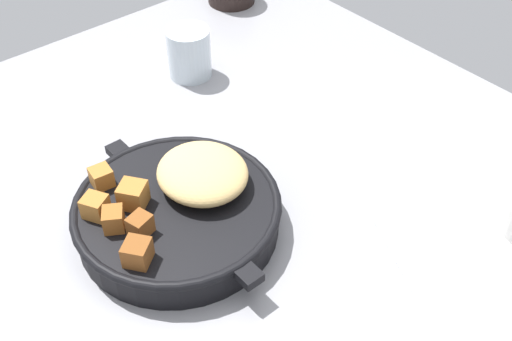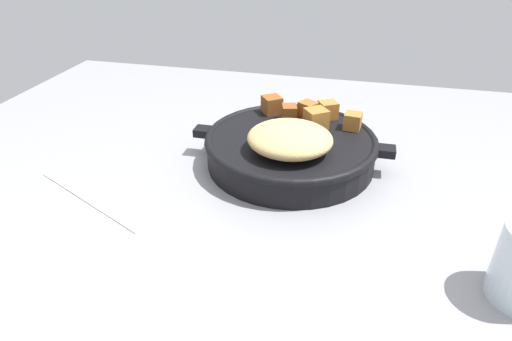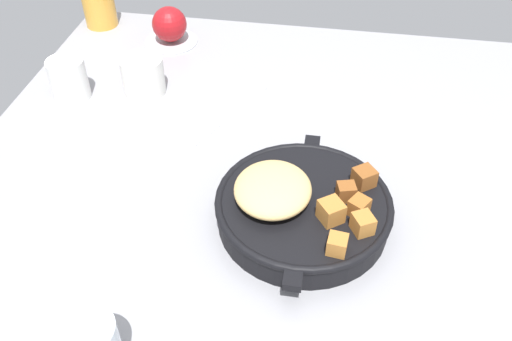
# 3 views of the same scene
# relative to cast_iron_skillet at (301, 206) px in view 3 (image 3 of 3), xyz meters

# --- Properties ---
(ground_plane) EXTENTS (1.10, 0.97, 0.02)m
(ground_plane) POSITION_rel_cast_iron_skillet_xyz_m (0.05, 0.08, -0.04)
(ground_plane) COLOR gray
(cast_iron_skillet) EXTENTS (0.30, 0.25, 0.08)m
(cast_iron_skillet) POSITION_rel_cast_iron_skillet_xyz_m (0.00, 0.00, 0.00)
(cast_iron_skillet) COLOR black
(cast_iron_skillet) RESTS_ON ground_plane
(saucer_plate) EXTENTS (0.11, 0.11, 0.01)m
(saucer_plate) POSITION_rel_cast_iron_skillet_xyz_m (0.48, 0.33, -0.03)
(saucer_plate) COLOR #B7BABF
(saucer_plate) RESTS_ON ground_plane
(red_apple) EXTENTS (0.07, 0.07, 0.07)m
(red_apple) POSITION_rel_cast_iron_skillet_xyz_m (0.48, 0.33, 0.01)
(red_apple) COLOR maroon
(red_apple) RESTS_ON saucer_plate
(butter_knife) EXTENTS (0.20, 0.11, 0.00)m
(butter_knife) POSITION_rel_cast_iron_skillet_xyz_m (0.24, 0.15, -0.03)
(butter_knife) COLOR silver
(butter_knife) RESTS_ON ground_plane
(ceramic_mug_white) EXTENTS (0.08, 0.08, 0.07)m
(ceramic_mug_white) POSITION_rel_cast_iron_skillet_xyz_m (0.29, 0.33, 0.00)
(ceramic_mug_white) COLOR silver
(ceramic_mug_white) RESTS_ON ground_plane
(juice_glass_amber) EXTENTS (0.07, 0.07, 0.09)m
(juice_glass_amber) POSITION_rel_cast_iron_skillet_xyz_m (0.53, 0.51, 0.02)
(juice_glass_amber) COLOR gold
(juice_glass_amber) RESTS_ON ground_plane
(white_creamer_pitcher) EXTENTS (0.07, 0.07, 0.08)m
(white_creamer_pitcher) POSITION_rel_cast_iron_skillet_xyz_m (0.25, 0.46, 0.01)
(white_creamer_pitcher) COLOR white
(white_creamer_pitcher) RESTS_ON ground_plane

